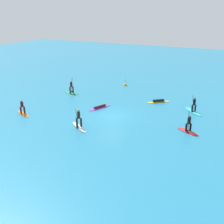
{
  "coord_description": "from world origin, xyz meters",
  "views": [
    {
      "loc": [
        12.36,
        -25.05,
        11.24
      ],
      "look_at": [
        0.0,
        0.0,
        0.5
      ],
      "focal_mm": 43.43,
      "sensor_mm": 36.0,
      "label": 1
    }
  ],
  "objects_px": {
    "surfer_on_purple_board": "(100,107)",
    "surfer_on_teal_board": "(194,109)",
    "surfer_on_orange_board": "(23,110)",
    "surfer_on_red_board": "(188,128)",
    "surfer_on_yellow_board": "(159,101)",
    "surfer_on_white_board": "(79,123)",
    "surfer_on_green_board": "(72,90)",
    "marker_buoy": "(126,85)"
  },
  "relations": [
    {
      "from": "surfer_on_purple_board",
      "to": "surfer_on_orange_board",
      "type": "relative_size",
      "value": 1.19
    },
    {
      "from": "surfer_on_teal_board",
      "to": "marker_buoy",
      "type": "distance_m",
      "value": 13.57
    },
    {
      "from": "surfer_on_red_board",
      "to": "surfer_on_green_board",
      "type": "relative_size",
      "value": 1.01
    },
    {
      "from": "marker_buoy",
      "to": "surfer_on_orange_board",
      "type": "bearing_deg",
      "value": -109.05
    },
    {
      "from": "surfer_on_red_board",
      "to": "surfer_on_orange_board",
      "type": "bearing_deg",
      "value": -141.39
    },
    {
      "from": "surfer_on_red_board",
      "to": "surfer_on_purple_board",
      "type": "height_order",
      "value": "surfer_on_red_board"
    },
    {
      "from": "surfer_on_white_board",
      "to": "surfer_on_teal_board",
      "type": "bearing_deg",
      "value": 78.74
    },
    {
      "from": "surfer_on_purple_board",
      "to": "surfer_on_teal_board",
      "type": "xyz_separation_m",
      "value": [
        10.31,
        3.69,
        0.25
      ]
    },
    {
      "from": "surfer_on_green_board",
      "to": "surfer_on_white_board",
      "type": "distance_m",
      "value": 11.92
    },
    {
      "from": "surfer_on_red_board",
      "to": "surfer_on_white_board",
      "type": "distance_m",
      "value": 10.74
    },
    {
      "from": "surfer_on_purple_board",
      "to": "surfer_on_orange_board",
      "type": "xyz_separation_m",
      "value": [
        -6.93,
        -5.56,
        0.33
      ]
    },
    {
      "from": "surfer_on_white_board",
      "to": "surfer_on_orange_board",
      "type": "bearing_deg",
      "value": -149.03
    },
    {
      "from": "surfer_on_green_board",
      "to": "surfer_on_orange_board",
      "type": "bearing_deg",
      "value": 92.11
    },
    {
      "from": "marker_buoy",
      "to": "surfer_on_purple_board",
      "type": "bearing_deg",
      "value": -82.94
    },
    {
      "from": "surfer_on_purple_board",
      "to": "surfer_on_orange_board",
      "type": "distance_m",
      "value": 8.89
    },
    {
      "from": "surfer_on_purple_board",
      "to": "marker_buoy",
      "type": "height_order",
      "value": "marker_buoy"
    },
    {
      "from": "surfer_on_green_board",
      "to": "marker_buoy",
      "type": "distance_m",
      "value": 8.82
    },
    {
      "from": "surfer_on_purple_board",
      "to": "surfer_on_green_board",
      "type": "relative_size",
      "value": 1.29
    },
    {
      "from": "surfer_on_teal_board",
      "to": "surfer_on_green_board",
      "type": "height_order",
      "value": "surfer_on_green_board"
    },
    {
      "from": "surfer_on_green_board",
      "to": "surfer_on_yellow_board",
      "type": "relative_size",
      "value": 0.9
    },
    {
      "from": "surfer_on_white_board",
      "to": "marker_buoy",
      "type": "xyz_separation_m",
      "value": [
        -2.15,
        16.57,
        -0.33
      ]
    },
    {
      "from": "surfer_on_purple_board",
      "to": "surfer_on_white_board",
      "type": "bearing_deg",
      "value": -149.7
    },
    {
      "from": "surfer_on_orange_board",
      "to": "surfer_on_white_board",
      "type": "height_order",
      "value": "surfer_on_white_board"
    },
    {
      "from": "surfer_on_orange_board",
      "to": "surfer_on_yellow_board",
      "type": "relative_size",
      "value": 0.98
    },
    {
      "from": "surfer_on_red_board",
      "to": "surfer_on_orange_board",
      "type": "distance_m",
      "value": 18.13
    },
    {
      "from": "surfer_on_red_board",
      "to": "surfer_on_white_board",
      "type": "relative_size",
      "value": 0.9
    },
    {
      "from": "surfer_on_red_board",
      "to": "surfer_on_green_board",
      "type": "distance_m",
      "value": 18.24
    },
    {
      "from": "surfer_on_teal_board",
      "to": "marker_buoy",
      "type": "height_order",
      "value": "surfer_on_teal_board"
    },
    {
      "from": "surfer_on_purple_board",
      "to": "marker_buoy",
      "type": "relative_size",
      "value": 2.81
    },
    {
      "from": "surfer_on_red_board",
      "to": "marker_buoy",
      "type": "bearing_deg",
      "value": 161.26
    },
    {
      "from": "surfer_on_teal_board",
      "to": "surfer_on_orange_board",
      "type": "height_order",
      "value": "surfer_on_teal_board"
    },
    {
      "from": "surfer_on_purple_board",
      "to": "surfer_on_white_board",
      "type": "relative_size",
      "value": 1.16
    },
    {
      "from": "surfer_on_teal_board",
      "to": "surfer_on_green_board",
      "type": "bearing_deg",
      "value": -132.45
    },
    {
      "from": "surfer_on_teal_board",
      "to": "marker_buoy",
      "type": "relative_size",
      "value": 2.36
    },
    {
      "from": "surfer_on_red_board",
      "to": "surfer_on_yellow_board",
      "type": "height_order",
      "value": "surfer_on_red_board"
    },
    {
      "from": "surfer_on_red_board",
      "to": "surfer_on_yellow_board",
      "type": "bearing_deg",
      "value": 153.01
    },
    {
      "from": "surfer_on_purple_board",
      "to": "surfer_on_yellow_board",
      "type": "relative_size",
      "value": 1.16
    },
    {
      "from": "surfer_on_white_board",
      "to": "marker_buoy",
      "type": "bearing_deg",
      "value": 130.8
    },
    {
      "from": "surfer_on_teal_board",
      "to": "marker_buoy",
      "type": "xyz_separation_m",
      "value": [
        -11.63,
        6.99,
        -0.22
      ]
    },
    {
      "from": "marker_buoy",
      "to": "surfer_on_yellow_board",
      "type": "bearing_deg",
      "value": -38.07
    },
    {
      "from": "surfer_on_red_board",
      "to": "surfer_on_teal_board",
      "type": "bearing_deg",
      "value": 123.17
    },
    {
      "from": "surfer_on_teal_board",
      "to": "surfer_on_white_board",
      "type": "xyz_separation_m",
      "value": [
        -9.48,
        -9.59,
        0.11
      ]
    }
  ]
}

